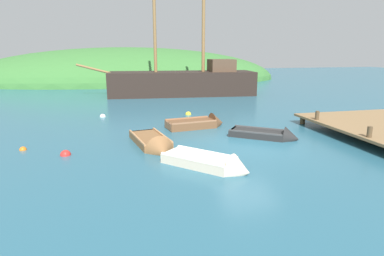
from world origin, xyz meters
name	(u,v)px	position (x,y,z in m)	size (l,w,h in m)	color
ground_plane	(249,145)	(0.00, 0.00, 0.00)	(120.00, 120.00, 0.00)	#285B70
shore_hill	(128,80)	(-3.97, 33.93, 0.00)	(43.03, 21.78, 9.03)	#387033
sailing_ship	(183,86)	(0.51, 16.57, 0.85)	(15.94, 4.71, 12.43)	black
rowboat_portside	(200,124)	(-1.25, 3.75, 0.14)	(3.28, 1.62, 1.16)	brown
rowboat_near_dock	(269,136)	(1.35, 0.85, 0.09)	(3.17, 2.73, 1.05)	black
rowboat_center	(212,165)	(-2.37, -2.32, 0.11)	(3.03, 3.08, 1.07)	beige
rowboat_far	(154,145)	(-4.05, 0.63, 0.09)	(1.79, 3.56, 1.16)	brown
buoy_yellow	(188,114)	(-1.09, 7.30, 0.00)	(0.38, 0.38, 0.38)	yellow
buoy_white	(103,117)	(-6.42, 7.77, 0.00)	(0.35, 0.35, 0.35)	white
buoy_red	(66,155)	(-7.55, 0.33, 0.00)	(0.41, 0.41, 0.41)	red
buoy_orange	(23,150)	(-9.35, 1.43, 0.00)	(0.29, 0.29, 0.29)	orange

